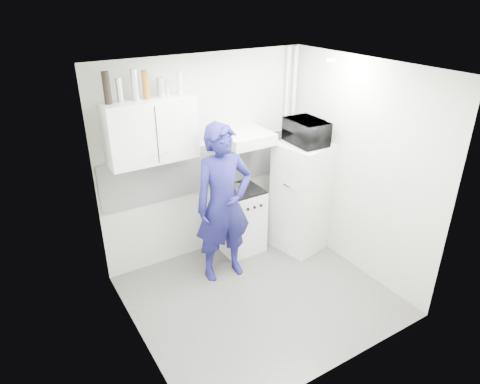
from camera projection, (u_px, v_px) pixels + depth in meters
floor at (259, 296)px, 5.02m from camera, size 2.80×2.80×0.00m
ceiling at (264, 69)px, 3.89m from camera, size 2.80×2.80×0.00m
wall_back at (206, 159)px, 5.41m from camera, size 2.80×0.00×2.80m
wall_left at (131, 233)px, 3.80m from camera, size 0.00×2.60×2.60m
wall_right at (358, 169)px, 5.11m from camera, size 0.00×2.60×2.60m
person at (223, 204)px, 5.01m from camera, size 0.75×0.53×1.95m
stove at (240, 220)px, 5.76m from camera, size 0.54×0.54×0.87m
fridge at (302, 197)px, 5.70m from camera, size 0.73×0.73×1.49m
stove_top at (240, 190)px, 5.57m from camera, size 0.52×0.52×0.03m
saucepan at (236, 189)px, 5.44m from camera, size 0.17×0.17×0.10m
microwave at (307, 132)px, 5.31m from camera, size 0.57×0.40×0.31m
bottle_a at (107, 88)px, 4.27m from camera, size 0.08×0.08×0.32m
bottle_b at (119, 90)px, 4.34m from camera, size 0.07×0.07×0.25m
bottle_c at (135, 85)px, 4.41m from camera, size 0.08×0.08×0.32m
bottle_d at (145, 85)px, 4.46m from camera, size 0.07×0.07×0.30m
canister_a at (161, 87)px, 4.56m from camera, size 0.08×0.08×0.21m
canister_b at (166, 89)px, 4.60m from camera, size 0.09×0.09×0.16m
bottle_e at (180, 83)px, 4.66m from camera, size 0.06×0.06×0.26m
upper_cabinet at (151, 131)px, 4.69m from camera, size 1.00×0.35×0.70m
range_hood at (247, 138)px, 5.32m from camera, size 0.60×0.50×0.14m
backsplash at (207, 167)px, 5.45m from camera, size 2.74×0.03×0.60m
pipe_a at (291, 143)px, 5.97m from camera, size 0.05×0.05×2.60m
pipe_b at (284, 145)px, 5.91m from camera, size 0.04×0.04×2.60m
ceiling_spot_fixture at (331, 60)px, 4.53m from camera, size 0.10×0.10×0.02m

